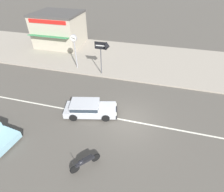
{
  "coord_description": "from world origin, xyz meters",
  "views": [
    {
      "loc": [
        1.2,
        -9.31,
        9.44
      ],
      "look_at": [
        -1.7,
        1.64,
        0.8
      ],
      "focal_mm": 28.0,
      "sensor_mm": 36.0,
      "label": 1
    }
  ],
  "objects": [
    {
      "name": "kerb_strip",
      "position": [
        0.0,
        10.48,
        0.07
      ],
      "size": [
        68.0,
        10.0,
        0.15
      ],
      "primitive_type": "cube",
      "color": "#9E9384",
      "rests_on": "ground"
    },
    {
      "name": "shopfront_corner_warung",
      "position": [
        -12.0,
        12.52,
        2.27
      ],
      "size": [
        6.01,
        5.96,
        4.23
      ],
      "color": "#B2A893",
      "rests_on": "kerb_strip"
    },
    {
      "name": "ground_plane",
      "position": [
        0.0,
        0.0,
        0.0
      ],
      "size": [
        160.0,
        160.0,
        0.0
      ],
      "primitive_type": "plane",
      "color": "#544F47"
    },
    {
      "name": "lane_centre_stripe",
      "position": [
        0.0,
        0.0,
        0.0
      ],
      "size": [
        50.4,
        0.14,
        0.01
      ],
      "primitive_type": "cube",
      "color": "silver",
      "rests_on": "ground"
    },
    {
      "name": "arrow_signboard",
      "position": [
        -3.44,
        5.99,
        3.04
      ],
      "size": [
        1.5,
        0.77,
        3.43
      ],
      "color": "#4C4C51",
      "rests_on": "kerb_strip"
    },
    {
      "name": "street_clock",
      "position": [
        -7.0,
        6.57,
        2.91
      ],
      "size": [
        0.7,
        0.22,
        3.66
      ],
      "color": "#9E9EA3",
      "rests_on": "kerb_strip"
    },
    {
      "name": "motorcycle_0",
      "position": [
        -1.73,
        -4.27,
        0.42
      ],
      "size": [
        1.35,
        1.48,
        0.8
      ],
      "color": "black",
      "rests_on": "ground"
    },
    {
      "name": "hatchback_silver_4",
      "position": [
        -3.12,
        -0.02,
        0.59
      ],
      "size": [
        4.26,
        2.46,
        1.1
      ],
      "color": "#B7BABF",
      "rests_on": "ground"
    }
  ]
}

